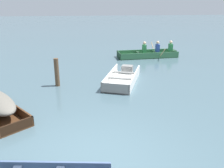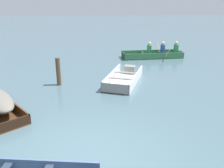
# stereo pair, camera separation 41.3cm
# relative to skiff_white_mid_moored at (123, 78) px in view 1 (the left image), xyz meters

# --- Properties ---
(ground_plane) EXTENTS (80.00, 80.00, 0.00)m
(ground_plane) POSITION_rel_skiff_white_mid_moored_xyz_m (-1.37, -5.18, -0.14)
(ground_plane) COLOR #47606B
(skiff_white_mid_moored) EXTENTS (1.90, 2.93, 0.40)m
(skiff_white_mid_moored) POSITION_rel_skiff_white_mid_moored_xyz_m (0.00, 0.00, 0.00)
(skiff_white_mid_moored) COLOR white
(skiff_white_mid_moored) RESTS_ON ground
(rowboat_green_with_crew) EXTENTS (3.51, 2.21, 0.92)m
(rowboat_green_with_crew) POSITION_rel_skiff_white_mid_moored_xyz_m (2.23, 4.13, 0.07)
(rowboat_green_with_crew) COLOR #387047
(rowboat_green_with_crew) RESTS_ON ground
(mooring_post) EXTENTS (0.18, 0.18, 1.12)m
(mooring_post) POSITION_rel_skiff_white_mid_moored_xyz_m (-2.66, -0.32, 0.42)
(mooring_post) COLOR brown
(mooring_post) RESTS_ON ground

